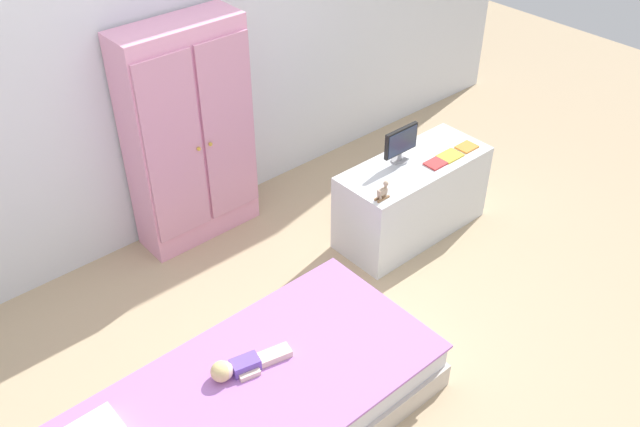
# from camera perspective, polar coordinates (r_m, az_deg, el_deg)

# --- Properties ---
(ground_plane) EXTENTS (10.00, 10.00, 0.02)m
(ground_plane) POSITION_cam_1_polar(r_m,az_deg,el_deg) (3.65, 0.07, -12.72)
(ground_plane) COLOR tan
(back_wall) EXTENTS (6.40, 0.05, 2.70)m
(back_wall) POSITION_cam_1_polar(r_m,az_deg,el_deg) (3.97, -15.58, 14.54)
(back_wall) COLOR silver
(back_wall) RESTS_ON ground_plane
(bed) EXTENTS (1.77, 0.87, 0.28)m
(bed) POSITION_cam_1_polar(r_m,az_deg,el_deg) (3.32, -5.59, -15.72)
(bed) COLOR beige
(bed) RESTS_ON ground_plane
(doll) EXTENTS (0.39, 0.16, 0.10)m
(doll) POSITION_cam_1_polar(r_m,az_deg,el_deg) (3.24, -6.89, -12.43)
(doll) COLOR #6B4CB2
(doll) RESTS_ON bed
(wardrobe) EXTENTS (0.74, 0.31, 1.38)m
(wardrobe) POSITION_cam_1_polar(r_m,az_deg,el_deg) (4.17, -10.67, 6.30)
(wardrobe) COLOR #E599BC
(wardrobe) RESTS_ON ground_plane
(tv_stand) EXTENTS (0.99, 0.41, 0.52)m
(tv_stand) POSITION_cam_1_polar(r_m,az_deg,el_deg) (4.36, 7.57, 1.32)
(tv_stand) COLOR silver
(tv_stand) RESTS_ON ground_plane
(tv_monitor) EXTENTS (0.25, 0.10, 0.23)m
(tv_monitor) POSITION_cam_1_polar(r_m,az_deg,el_deg) (4.15, 6.68, 5.80)
(tv_monitor) COLOR #99999E
(tv_monitor) RESTS_ON tv_stand
(rocking_horse_toy) EXTENTS (0.09, 0.04, 0.11)m
(rocking_horse_toy) POSITION_cam_1_polar(r_m,az_deg,el_deg) (3.86, 5.21, 1.84)
(rocking_horse_toy) COLOR #8E6642
(rocking_horse_toy) RESTS_ON tv_stand
(book_red) EXTENTS (0.12, 0.10, 0.01)m
(book_red) POSITION_cam_1_polar(r_m,az_deg,el_deg) (4.22, 9.47, 4.08)
(book_red) COLOR #CC3838
(book_red) RESTS_ON tv_stand
(book_yellow) EXTENTS (0.15, 0.11, 0.01)m
(book_yellow) POSITION_cam_1_polar(r_m,az_deg,el_deg) (4.31, 10.63, 4.68)
(book_yellow) COLOR gold
(book_yellow) RESTS_ON tv_stand
(book_orange) EXTENTS (0.12, 0.10, 0.01)m
(book_orange) POSITION_cam_1_polar(r_m,az_deg,el_deg) (4.42, 11.97, 5.38)
(book_orange) COLOR orange
(book_orange) RESTS_ON tv_stand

